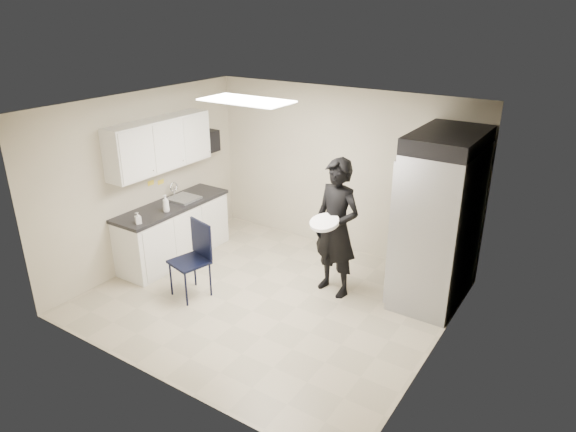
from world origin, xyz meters
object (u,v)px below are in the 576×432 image
Objects in this scene: lower_counter at (174,232)px; commercial_fridge at (439,226)px; man_tuxedo at (336,228)px; folding_chair at (189,262)px.

commercial_fridge is at bearing 15.88° from lower_counter.
man_tuxedo is at bearing 10.04° from lower_counter.
commercial_fridge is 1.33m from man_tuxedo.
lower_counter is at bearing 158.70° from folding_chair.
lower_counter is 0.99× the size of man_tuxedo.
commercial_fridge is at bearing 38.70° from man_tuxedo.
man_tuxedo is at bearing 50.78° from folding_chair.
commercial_fridge is 3.35m from folding_chair.
lower_counter is at bearing -158.77° from man_tuxedo.
man_tuxedo reaches higher than lower_counter.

